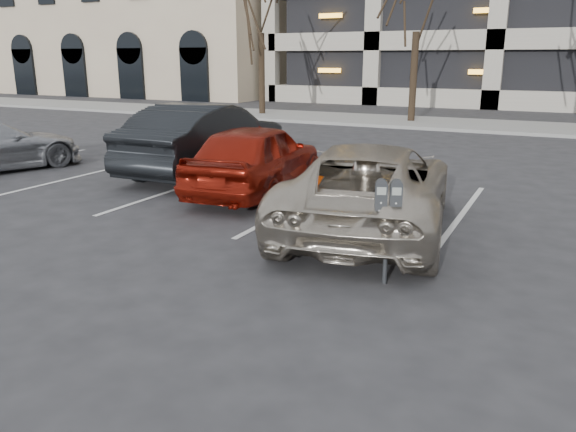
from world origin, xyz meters
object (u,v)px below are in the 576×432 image
(parking_meter, at_px, (388,206))
(car_red, at_px, (256,158))
(suv_silver, at_px, (370,187))
(car_dark, at_px, (206,138))

(parking_meter, distance_m, car_red, 5.08)
(suv_silver, bearing_deg, parking_meter, 103.52)
(suv_silver, distance_m, car_dark, 5.54)
(car_dark, bearing_deg, car_red, 147.59)
(parking_meter, bearing_deg, suv_silver, 93.04)
(parking_meter, height_order, suv_silver, suv_silver)
(car_red, distance_m, car_dark, 2.37)
(car_red, xyz_separation_m, car_dark, (-2.03, 1.22, 0.10))
(parking_meter, xyz_separation_m, car_red, (-3.73, 3.45, -0.26))
(parking_meter, xyz_separation_m, suv_silver, (-0.89, 2.03, -0.28))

